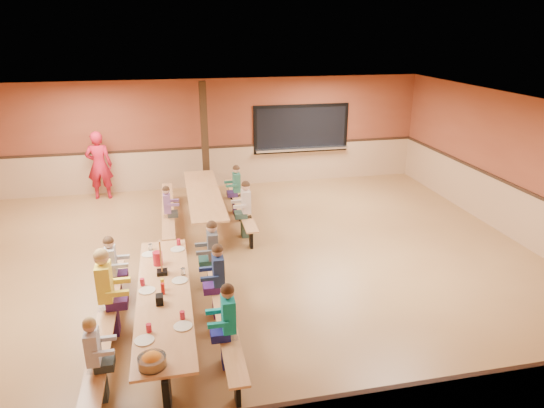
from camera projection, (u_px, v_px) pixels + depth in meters
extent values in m
plane|color=brown|center=(238.00, 264.00, 9.33)|extent=(12.00, 12.00, 0.00)
cube|color=brown|center=(210.00, 134.00, 13.40)|extent=(12.00, 0.04, 3.00)
cube|color=brown|center=(315.00, 370.00, 4.23)|extent=(12.00, 0.04, 3.00)
cube|color=brown|center=(524.00, 171.00, 9.99)|extent=(0.04, 10.00, 3.00)
cube|color=white|center=(233.00, 108.00, 8.29)|extent=(12.00, 10.00, 0.04)
cube|color=black|center=(301.00, 129.00, 13.86)|extent=(2.60, 0.06, 1.20)
cube|color=silver|center=(302.00, 149.00, 13.98)|extent=(2.70, 0.28, 0.06)
cube|color=black|center=(205.00, 139.00, 12.81)|extent=(0.18, 0.18, 3.00)
cube|color=#C0824C|center=(164.00, 294.00, 6.92)|extent=(0.75, 3.60, 0.04)
cube|color=black|center=(167.00, 390.00, 5.63)|extent=(0.08, 0.60, 0.70)
cube|color=black|center=(165.00, 267.00, 8.47)|extent=(0.08, 0.60, 0.70)
cube|color=#C0824C|center=(106.00, 318.00, 6.86)|extent=(0.26, 3.60, 0.04)
cube|color=black|center=(108.00, 331.00, 6.94)|extent=(0.06, 0.18, 0.41)
cube|color=#C0824C|center=(222.00, 305.00, 7.18)|extent=(0.26, 3.60, 0.04)
cube|color=black|center=(223.00, 318.00, 7.26)|extent=(0.06, 0.18, 0.41)
cube|color=#C0824C|center=(204.00, 193.00, 11.06)|extent=(0.75, 3.60, 0.04)
cube|color=black|center=(211.00, 235.00, 9.77)|extent=(0.08, 0.60, 0.70)
cube|color=black|center=(200.00, 188.00, 12.61)|extent=(0.08, 0.60, 0.70)
cube|color=#C0824C|center=(168.00, 208.00, 11.00)|extent=(0.26, 3.60, 0.04)
cube|color=black|center=(169.00, 217.00, 11.08)|extent=(0.06, 0.18, 0.41)
cube|color=#C0824C|center=(240.00, 203.00, 11.32)|extent=(0.26, 3.60, 0.04)
cube|color=black|center=(240.00, 212.00, 11.40)|extent=(0.06, 0.18, 0.41)
imported|color=red|center=(99.00, 165.00, 12.61)|extent=(0.67, 0.46, 1.80)
cylinder|color=#B3172B|center=(158.00, 258.00, 7.69)|extent=(0.16, 0.16, 0.22)
cube|color=black|center=(160.00, 300.00, 6.62)|extent=(0.10, 0.14, 0.13)
cylinder|color=yellow|center=(163.00, 284.00, 6.98)|extent=(0.06, 0.06, 0.17)
cylinder|color=#B2140F|center=(163.00, 289.00, 6.85)|extent=(0.06, 0.06, 0.17)
cube|color=black|center=(162.00, 272.00, 7.43)|extent=(0.16, 0.16, 0.06)
cube|color=#C0824C|center=(161.00, 256.00, 7.33)|extent=(0.02, 0.09, 0.50)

